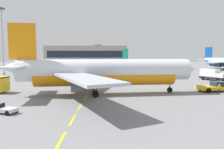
{
  "coord_description": "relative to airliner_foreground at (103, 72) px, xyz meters",
  "views": [
    {
      "loc": [
        21.82,
        -13.96,
        6.72
      ],
      "look_at": [
        22.43,
        21.83,
        3.59
      ],
      "focal_mm": 33.6,
      "sensor_mm": 36.0,
      "label": 1
    }
  ],
  "objects": [
    {
      "name": "ground",
      "position": [
        19.21,
        17.05,
        -3.95
      ],
      "size": [
        400.0,
        400.0,
        0.0
      ],
      "primitive_type": "plane",
      "color": "slate"
    },
    {
      "name": "apron_paint_markings",
      "position": [
        -2.79,
        15.06,
        -3.95
      ],
      "size": [
        8.0,
        96.99,
        0.01
      ],
      "color": "yellow",
      "rests_on": "ground"
    },
    {
      "name": "airliner_foreground",
      "position": [
        0.0,
        0.0,
        0.0
      ],
      "size": [
        34.82,
        34.43,
        12.2
      ],
      "color": "silver",
      "rests_on": "ground"
    },
    {
      "name": "pushback_tug",
      "position": [
        21.29,
        2.32,
        -3.05
      ],
      "size": [
        6.3,
        3.77,
        2.08
      ],
      "color": "yellow",
      "rests_on": "ground"
    },
    {
      "name": "airliner_far_center",
      "position": [
        16.29,
        58.73,
        -0.56
      ],
      "size": [
        25.13,
        27.06,
        10.46
      ],
      "color": "silver",
      "rests_on": "ground"
    },
    {
      "name": "ground_power_truck",
      "position": [
        29.94,
        20.66,
        -2.3
      ],
      "size": [
        5.6,
        7.26,
        3.14
      ],
      "color": "black",
      "rests_on": "ground"
    },
    {
      "name": "ground_crew_worker",
      "position": [
        20.69,
        -0.49,
        -2.92
      ],
      "size": [
        0.69,
        0.34,
        1.79
      ],
      "color": "#191E38",
      "rests_on": "ground"
    },
    {
      "name": "apron_light_mast_near",
      "position": [
        -37.39,
        40.5,
        11.06
      ],
      "size": [
        1.8,
        1.8,
        24.03
      ],
      "color": "slate",
      "rests_on": "ground"
    },
    {
      "name": "terminal_satellite",
      "position": [
        -17.62,
        146.0,
        3.68
      ],
      "size": [
        67.38,
        25.65,
        16.83
      ],
      "color": "#9E998E",
      "rests_on": "ground"
    }
  ]
}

